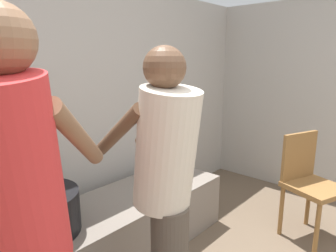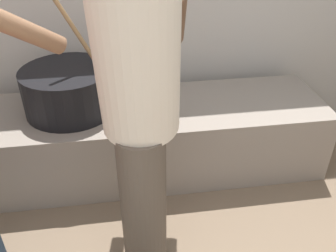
# 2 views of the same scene
# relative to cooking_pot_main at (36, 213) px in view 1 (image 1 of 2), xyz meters

# --- Properties ---
(block_enclosure_rear) EXTENTS (4.92, 0.20, 2.10)m
(block_enclosure_rear) POSITION_rel_cooking_pot_main_xyz_m (0.45, 0.48, 0.47)
(block_enclosure_rear) COLOR #ADA8A0
(block_enclosure_rear) RESTS_ON ground_plane
(hearth_ledge) EXTENTS (2.09, 0.60, 0.45)m
(hearth_ledge) POSITION_rel_cooking_pot_main_xyz_m (0.47, -0.04, -0.35)
(hearth_ledge) COLOR slate
(hearth_ledge) RESTS_ON ground_plane
(cooking_pot_main) EXTENTS (0.52, 0.52, 0.71)m
(cooking_pot_main) POSITION_rel_cooking_pot_main_xyz_m (0.00, 0.00, 0.00)
(cooking_pot_main) COLOR black
(cooking_pot_main) RESTS_ON hearth_ledge
(cook_in_cream_shirt) EXTENTS (0.42, 0.69, 1.55)m
(cook_in_cream_shirt) POSITION_rel_cooking_pot_main_xyz_m (0.36, -0.73, 0.30)
(cook_in_cream_shirt) COLOR #4C4238
(cook_in_cream_shirt) RESTS_ON ground_plane
(cook_in_red_shirt) EXTENTS (0.73, 0.68, 1.65)m
(cook_in_red_shirt) POSITION_rel_cooking_pot_main_xyz_m (-0.36, -0.73, 0.37)
(cook_in_red_shirt) COLOR navy
(cook_in_red_shirt) RESTS_ON ground_plane
(chair_brown_wood) EXTENTS (0.52, 0.52, 0.88)m
(chair_brown_wood) POSITION_rel_cooking_pot_main_xyz_m (1.81, -1.01, -0.08)
(chair_brown_wood) COLOR olive
(chair_brown_wood) RESTS_ON ground_plane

